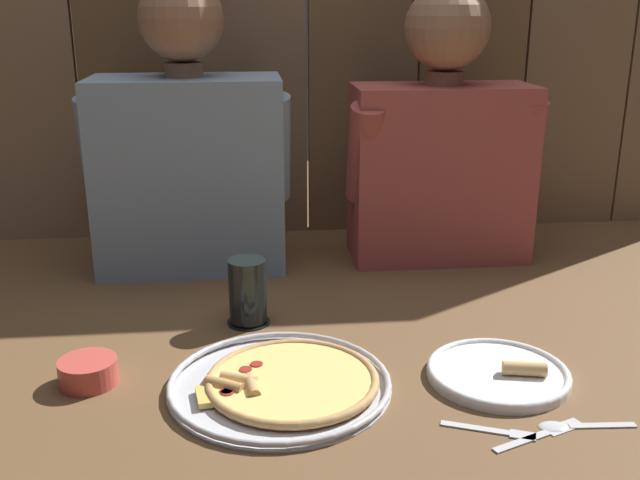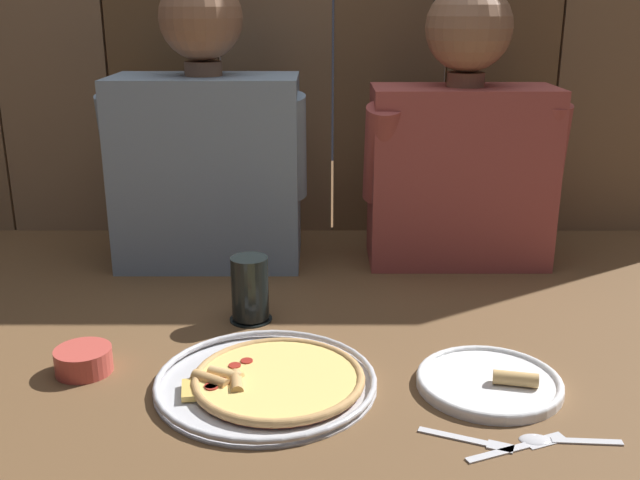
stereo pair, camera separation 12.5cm
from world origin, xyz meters
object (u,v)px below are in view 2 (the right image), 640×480
(diner_left, at_px, (209,140))
(diner_right, at_px, (464,137))
(drinking_glass, at_px, (252,289))
(dipping_bowl, at_px, (85,359))
(pizza_tray, at_px, (271,380))
(dinner_plate, at_px, (492,382))

(diner_left, distance_m, diner_right, 0.56)
(drinking_glass, bearing_deg, dipping_bowl, -141.19)
(pizza_tray, distance_m, dipping_bowl, 0.30)
(pizza_tray, distance_m, dinner_plate, 0.34)
(pizza_tray, relative_size, diner_left, 0.55)
(dinner_plate, bearing_deg, drinking_glass, 147.37)
(dinner_plate, distance_m, drinking_glass, 0.47)
(pizza_tray, relative_size, dinner_plate, 1.54)
(diner_left, bearing_deg, drinking_glass, -70.38)
(dinner_plate, relative_size, diner_left, 0.36)
(dipping_bowl, relative_size, diner_right, 0.15)
(pizza_tray, distance_m, diner_right, 0.75)
(pizza_tray, height_order, diner_right, diner_right)
(dinner_plate, bearing_deg, pizza_tray, 179.26)
(pizza_tray, height_order, diner_left, diner_left)
(dinner_plate, xyz_separation_m, diner_right, (0.05, 0.58, 0.28))
(pizza_tray, relative_size, dipping_bowl, 3.79)
(dinner_plate, height_order, diner_right, diner_right)
(drinking_glass, xyz_separation_m, diner_left, (-0.12, 0.33, 0.22))
(pizza_tray, bearing_deg, diner_right, 56.07)
(drinking_glass, relative_size, diner_right, 0.20)
(dipping_bowl, distance_m, diner_left, 0.61)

